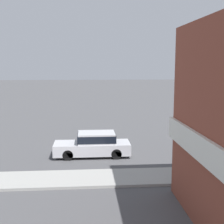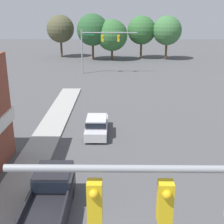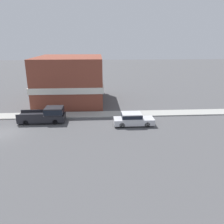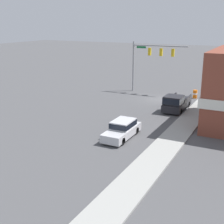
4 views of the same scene
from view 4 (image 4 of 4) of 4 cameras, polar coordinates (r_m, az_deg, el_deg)
The scene contains 6 objects.
ground_plane at distance 41.74m, azimuth 8.72°, elevation 2.21°, with size 200.00×200.00×0.00m, color #4C4C4F.
sidewalk_curb at distance 40.36m, azimuth 16.41°, elevation 1.35°, with size 2.40×60.00×0.14m.
near_signal_assembly at distance 45.03m, azimuth 7.14°, elevation 10.23°, with size 8.03×0.49×7.24m.
car_lead at distance 27.80m, azimuth 1.90°, elevation -3.08°, with size 1.79×4.86×1.56m.
pickup_truck_parked at distance 36.82m, azimuth 11.59°, elevation 1.70°, with size 2.03×5.72×1.95m.
construction_barrel at distance 43.53m, azimuth 14.94°, elevation 3.20°, with size 0.59×0.59×1.12m.
Camera 4 is at (-12.66, 38.49, 10.03)m, focal length 50.00 mm.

